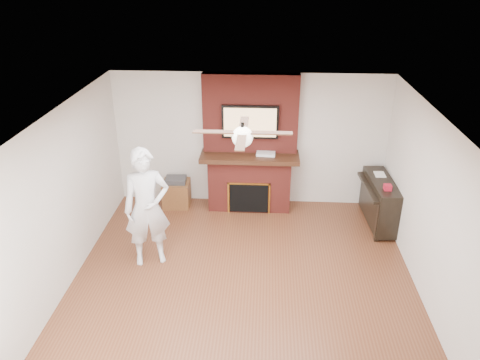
# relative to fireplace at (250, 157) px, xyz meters

# --- Properties ---
(room_shell) EXTENTS (5.36, 5.86, 2.86)m
(room_shell) POSITION_rel_fireplace_xyz_m (0.00, -2.55, 0.25)
(room_shell) COLOR #4E2817
(room_shell) RESTS_ON ground
(fireplace) EXTENTS (1.78, 0.64, 2.50)m
(fireplace) POSITION_rel_fireplace_xyz_m (0.00, 0.00, 0.00)
(fireplace) COLOR maroon
(fireplace) RESTS_ON ground
(tv) EXTENTS (1.00, 0.08, 0.60)m
(tv) POSITION_rel_fireplace_xyz_m (0.00, -0.05, 0.68)
(tv) COLOR black
(tv) RESTS_ON fireplace
(ceiling_fan) EXTENTS (1.21, 1.21, 0.31)m
(ceiling_fan) POSITION_rel_fireplace_xyz_m (-0.00, -2.55, 1.34)
(ceiling_fan) COLOR black
(ceiling_fan) RESTS_ON room_shell
(person) EXTENTS (0.80, 0.65, 1.87)m
(person) POSITION_rel_fireplace_xyz_m (-1.45, -1.90, -0.06)
(person) COLOR silver
(person) RESTS_ON ground
(side_table) EXTENTS (0.51, 0.51, 0.57)m
(side_table) POSITION_rel_fireplace_xyz_m (-1.38, -0.07, -0.73)
(side_table) COLOR brown
(side_table) RESTS_ON ground
(piano) EXTENTS (0.54, 1.30, 0.93)m
(piano) POSITION_rel_fireplace_xyz_m (2.30, -0.55, -0.55)
(piano) COLOR black
(piano) RESTS_ON ground
(cable_box) EXTENTS (0.34, 0.21, 0.05)m
(cable_box) POSITION_rel_fireplace_xyz_m (0.29, -0.10, 0.11)
(cable_box) COLOR silver
(cable_box) RESTS_ON fireplace
(candle_orange) EXTENTS (0.07, 0.07, 0.13)m
(candle_orange) POSITION_rel_fireplace_xyz_m (-0.16, -0.17, -0.93)
(candle_orange) COLOR orange
(candle_orange) RESTS_ON ground
(candle_green) EXTENTS (0.07, 0.07, 0.09)m
(candle_green) POSITION_rel_fireplace_xyz_m (-0.03, -0.25, -0.95)
(candle_green) COLOR #438736
(candle_green) RESTS_ON ground
(candle_cream) EXTENTS (0.08, 0.08, 0.09)m
(candle_cream) POSITION_rel_fireplace_xyz_m (0.02, -0.21, -0.95)
(candle_cream) COLOR beige
(candle_cream) RESTS_ON ground
(candle_blue) EXTENTS (0.05, 0.05, 0.09)m
(candle_blue) POSITION_rel_fireplace_xyz_m (0.21, -0.25, -0.95)
(candle_blue) COLOR teal
(candle_blue) RESTS_ON ground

